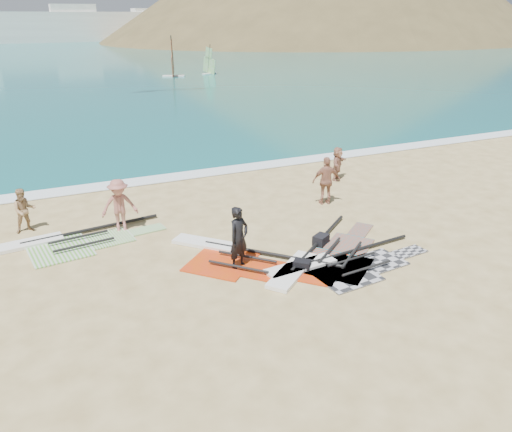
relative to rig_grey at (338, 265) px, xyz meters
name	(u,v)px	position (x,y,z in m)	size (l,w,h in m)	color
ground	(339,295)	(-0.93, -1.42, -0.05)	(300.00, 300.00, 0.00)	#D2B97A
sea	(43,46)	(-0.93, 130.58, -0.05)	(300.00, 240.00, 0.06)	#0B5053
surf_line	(197,175)	(-0.93, 10.88, -0.05)	(300.00, 1.20, 0.04)	white
headland_main	(334,40)	(84.07, 128.58, -0.05)	(143.00, 143.00, 45.00)	brown
headland_minor	(401,37)	(119.07, 138.58, -0.05)	(70.00, 70.00, 28.00)	brown
rig_grey	(338,265)	(0.00, 0.00, 0.00)	(5.54, 2.28, 0.20)	#29292B
rig_green	(64,242)	(-7.51, 5.31, 0.00)	(6.01, 2.64, 0.20)	#5AB230
rig_orange	(322,258)	(-0.22, 0.59, 0.00)	(5.59, 4.53, 0.20)	red
rig_red	(235,256)	(-2.68, 1.89, 0.00)	(4.63, 5.26, 0.20)	red
gear_bag_near	(321,240)	(0.34, 1.57, 0.12)	(0.54, 0.39, 0.34)	black
gear_bag_far	(302,265)	(-1.13, 0.29, 0.10)	(0.50, 0.35, 0.30)	black
person_wetsuit	(239,238)	(-2.80, 1.23, 0.93)	(0.72, 0.47, 1.97)	black
beachgoer_left	(24,210)	(-8.57, 6.94, 0.75)	(0.78, 0.61, 1.60)	#A58057
beachgoer_mid	(119,206)	(-5.52, 5.54, 0.92)	(1.25, 0.72, 1.93)	#A66056
beachgoer_back	(326,181)	(2.59, 4.86, 0.94)	(1.15, 0.48, 1.97)	#A46B53
beachgoer_right	(337,163)	(4.80, 7.38, 0.73)	(1.45, 0.46, 1.57)	#AA745C
windsurfer_centre	(173,65)	(9.68, 51.37, 1.35)	(2.82, 3.14, 4.96)	white
windsurfer_right	(209,65)	(14.76, 52.22, 1.09)	(2.13, 2.37, 3.75)	white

